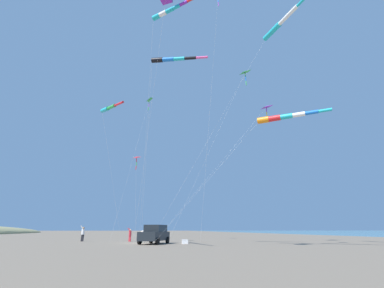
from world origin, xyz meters
TOP-DOWN VIEW (x-y plane):
  - ground_plane at (0.00, 0.00)m, footprint 600.00×600.00m
  - parked_car at (1.58, -1.93)m, footprint 3.35×4.68m
  - cooler_box at (4.63, -2.41)m, footprint 0.62×0.42m
  - person_adult_flyer at (-7.10, 5.36)m, footprint 0.57×0.45m
  - person_child_green_jacket at (0.18, 0.94)m, footprint 0.49×0.46m
  - person_child_grey_jacket at (-1.30, 4.02)m, footprint 0.55×0.47m
  - kite_windsock_teal_far_right at (2.45, -7.66)m, footprint 5.80×8.47m
  - kite_windsock_green_low_center at (-3.26, -7.45)m, footprint 3.02×11.69m
  - kite_windsock_red_high_left at (12.31, -10.50)m, footprint 14.21×8.88m
  - kite_delta_magenta_far_left at (14.56, -2.65)m, footprint 13.81×5.36m
  - kite_delta_long_streamer_right at (11.18, -5.00)m, footprint 8.74×7.40m
  - kite_windsock_yellow_midlevel at (12.55, -11.59)m, footprint 12.33×16.99m
  - kite_delta_rainbow_low_near at (-0.93, 0.86)m, footprint 1.29×3.36m
  - kite_delta_striped_overhead at (0.10, 4.67)m, footprint 4.34×1.29m
  - kite_windsock_small_distant at (1.73, -12.42)m, footprint 3.85×12.54m

SIDE VIEW (x-z plane):
  - ground_plane at x=0.00m, z-range 0.00..0.00m
  - cooler_box at x=4.63m, z-range 0.00..0.42m
  - person_child_green_jacket at x=0.18m, z-range 0.06..1.42m
  - person_child_grey_jacket at x=-1.30m, z-range 0.07..1.65m
  - parked_car at x=1.58m, z-range 0.03..1.88m
  - person_adult_flyer at x=-7.10m, z-range 0.08..1.95m
  - kite_delta_rainbow_low_near at x=-0.93m, z-range 4.68..14.55m
  - kite_windsock_red_high_left at x=12.31m, z-range 5.28..16.59m
  - kite_windsock_green_low_center at x=-3.26m, z-range 5.65..18.62m
  - kite_delta_magenta_far_left at x=14.56m, z-range 7.69..23.73m
  - kite_windsock_teal_far_right at x=2.45m, z-range 8.72..27.06m
  - kite_delta_long_streamer_right at x=11.18m, z-range 9.21..28.38m
  - kite_delta_striped_overhead at x=0.10m, z-range 9.43..29.15m
  - kite_windsock_small_distant at x=1.73m, z-range 9.51..29.09m
  - kite_windsock_yellow_midlevel at x=12.55m, z-range 9.85..30.63m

